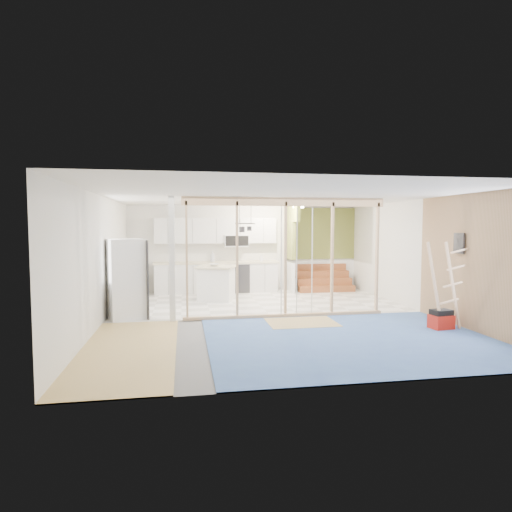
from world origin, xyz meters
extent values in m
cube|color=slate|center=(0.00, 0.00, 0.00)|extent=(7.00, 8.00, 0.01)
cube|color=white|center=(0.00, 0.00, 2.60)|extent=(7.00, 8.00, 0.01)
cube|color=silver|center=(0.00, 4.00, 1.30)|extent=(7.00, 0.01, 2.60)
cube|color=silver|center=(0.00, -4.00, 1.30)|extent=(7.00, 0.01, 2.60)
cube|color=silver|center=(-3.50, 0.00, 1.30)|extent=(0.01, 8.00, 2.60)
cube|color=silver|center=(3.50, 0.00, 1.30)|extent=(0.01, 8.00, 2.60)
cube|color=white|center=(0.00, 2.00, 0.01)|extent=(7.00, 4.00, 0.02)
cube|color=#4771AC|center=(1.00, -2.00, 0.01)|extent=(5.00, 4.00, 0.02)
cube|color=#D5BB6D|center=(-2.75, -2.00, 0.01)|extent=(1.50, 4.00, 0.02)
cube|color=tan|center=(0.50, -0.60, 0.02)|extent=(1.40, 1.00, 0.01)
cube|color=tan|center=(0.30, 0.00, 2.50)|extent=(4.40, 0.09, 0.18)
cube|color=tan|center=(0.30, 0.00, 0.05)|extent=(4.40, 0.09, 0.06)
cube|color=silver|center=(-2.10, 0.00, 1.30)|extent=(0.12, 0.14, 2.60)
cube|color=tan|center=(-1.80, 0.00, 1.30)|extent=(0.04, 0.09, 2.40)
cube|color=tan|center=(-0.75, 0.00, 1.30)|extent=(0.04, 0.09, 2.40)
cube|color=tan|center=(0.30, 0.00, 1.30)|extent=(0.05, 0.09, 2.40)
cube|color=tan|center=(1.35, 0.00, 1.30)|extent=(0.04, 0.09, 2.40)
cube|color=tan|center=(2.40, 0.00, 1.30)|extent=(0.04, 0.09, 2.40)
cylinder|color=silver|center=(0.20, -0.03, 1.22)|extent=(0.02, 0.02, 2.35)
cylinder|color=silver|center=(0.90, 0.02, 1.22)|extent=(0.02, 0.02, 2.35)
cylinder|color=silver|center=(0.55, 0.00, 1.22)|extent=(0.02, 0.02, 2.35)
cube|color=silver|center=(-0.90, 3.70, 0.44)|extent=(3.60, 0.60, 0.88)
cube|color=beige|center=(-0.90, 3.70, 0.91)|extent=(3.66, 0.64, 0.05)
cube|color=silver|center=(-3.20, 2.60, 0.44)|extent=(0.60, 1.60, 0.88)
cube|color=beige|center=(-3.20, 2.60, 0.91)|extent=(0.64, 1.64, 0.05)
cube|color=silver|center=(-0.90, 3.82, 1.85)|extent=(3.60, 0.34, 0.75)
cube|color=white|center=(-0.30, 3.78, 1.55)|extent=(0.72, 0.38, 0.36)
cube|color=black|center=(-0.30, 3.59, 1.55)|extent=(0.68, 0.02, 0.30)
cube|color=olive|center=(1.30, 3.55, 1.80)|extent=(0.10, 0.90, 1.60)
cube|color=white|center=(1.30, 3.55, 0.45)|extent=(0.10, 0.90, 0.90)
cube|color=olive|center=(1.30, 2.85, 2.35)|extent=(0.10, 0.50, 0.50)
cube|color=olive|center=(2.40, 3.97, 1.75)|extent=(2.20, 0.04, 1.60)
cube|color=white|center=(2.40, 3.97, 0.45)|extent=(2.20, 0.04, 0.90)
cube|color=#95552B|center=(2.35, 3.20, 0.10)|extent=(1.70, 0.26, 0.20)
cube|color=#95552B|center=(2.35, 3.46, 0.30)|extent=(1.70, 0.26, 0.20)
cube|color=#95552B|center=(2.35, 3.72, 0.50)|extent=(1.70, 0.26, 0.20)
cube|color=#95552B|center=(2.35, 3.98, 0.70)|extent=(1.70, 0.26, 0.20)
torus|color=black|center=(-0.30, 1.90, 2.05)|extent=(0.52, 0.52, 0.02)
cylinder|color=black|center=(-0.45, 1.90, 2.30)|extent=(0.01, 0.01, 0.50)
cylinder|color=black|center=(-0.15, 1.90, 2.30)|extent=(0.01, 0.01, 0.50)
cylinder|color=#323337|center=(-0.40, 1.80, 1.90)|extent=(0.14, 0.14, 0.14)
cylinder|color=#323337|center=(-0.18, 2.00, 1.92)|extent=(0.12, 0.12, 0.12)
cube|color=tan|center=(3.48, -2.00, 1.30)|extent=(0.02, 4.00, 2.60)
cube|color=#323337|center=(3.43, -1.40, 1.65)|extent=(0.04, 0.30, 0.40)
cylinder|color=#FFEABF|center=(1.40, 3.00, 2.54)|extent=(0.32, 0.32, 0.08)
cube|color=white|center=(-3.07, 0.45, 0.86)|extent=(0.94, 0.93, 1.71)
cube|color=#323337|center=(-2.71, 0.45, 0.86)|extent=(0.26, 0.65, 1.68)
cube|color=white|center=(-1.01, 2.40, 0.43)|extent=(1.07, 1.07, 0.86)
cube|color=beige|center=(-1.01, 2.40, 0.90)|extent=(1.20, 1.20, 0.05)
imported|color=silver|center=(-1.06, 2.32, 0.96)|extent=(0.29, 0.29, 0.07)
imported|color=#A5A8B8|center=(-1.03, 3.62, 1.09)|extent=(0.15, 0.15, 0.33)
imported|color=silver|center=(0.43, 3.62, 1.03)|extent=(0.09, 0.09, 0.20)
cube|color=red|center=(3.00, -1.55, 0.14)|extent=(0.44, 0.36, 0.28)
cube|color=black|center=(3.00, -1.55, 0.33)|extent=(0.40, 0.31, 0.10)
cube|color=beige|center=(2.81, -1.62, 0.85)|extent=(0.40, 0.05, 1.68)
cube|color=beige|center=(3.17, -1.62, 0.85)|extent=(0.40, 0.05, 1.68)
cube|color=beige|center=(3.04, -1.62, 0.23)|extent=(0.40, 0.05, 0.11)
cube|color=beige|center=(3.10, -1.62, 0.55)|extent=(0.40, 0.05, 0.11)
cube|color=beige|center=(3.17, -1.62, 0.87)|extent=(0.40, 0.05, 0.11)
cube|color=beige|center=(3.24, -1.62, 1.20)|extent=(0.40, 0.05, 0.11)
cube|color=beige|center=(3.31, -1.62, 1.52)|extent=(0.40, 0.05, 0.11)
camera|label=1|loc=(-1.86, -8.93, 1.98)|focal=30.00mm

